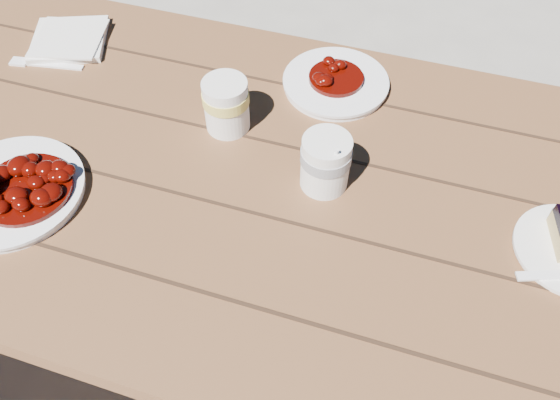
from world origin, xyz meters
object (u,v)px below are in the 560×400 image
(main_plate, at_px, (12,192))
(second_cup, at_px, (226,105))
(coffee_cup, at_px, (325,163))
(second_plate, at_px, (336,83))
(picnic_table, at_px, (294,237))

(main_plate, xyz_separation_m, second_cup, (0.29, 0.26, 0.04))
(main_plate, relative_size, coffee_cup, 2.34)
(main_plate, distance_m, second_plate, 0.62)
(main_plate, relative_size, second_plate, 1.17)
(second_plate, bearing_deg, main_plate, -136.18)
(main_plate, height_order, coffee_cup, coffee_cup)
(picnic_table, xyz_separation_m, coffee_cup, (0.04, 0.02, 0.21))
(picnic_table, bearing_deg, coffee_cup, 22.11)
(main_plate, distance_m, coffee_cup, 0.53)
(main_plate, bearing_deg, second_cup, 42.71)
(second_plate, xyz_separation_m, second_cup, (-0.16, -0.17, 0.04))
(picnic_table, relative_size, coffee_cup, 19.75)
(second_plate, height_order, second_cup, second_cup)
(picnic_table, distance_m, main_plate, 0.51)
(picnic_table, height_order, coffee_cup, coffee_cup)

